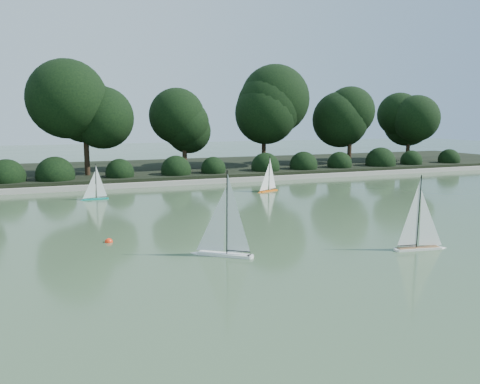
{
  "coord_description": "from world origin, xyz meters",
  "views": [
    {
      "loc": [
        -3.97,
        -8.02,
        2.47
      ],
      "look_at": [
        0.08,
        2.47,
        0.7
      ],
      "focal_mm": 35.0,
      "sensor_mm": 36.0,
      "label": 1
    }
  ],
  "objects_px": {
    "sailboat_white_b": "(423,237)",
    "sailboat_white_a": "(219,242)",
    "sailboat_orange": "(267,186)",
    "sailboat_teal": "(93,194)",
    "race_buoy": "(109,242)"
  },
  "relations": [
    {
      "from": "sailboat_white_b",
      "to": "race_buoy",
      "type": "height_order",
      "value": "sailboat_white_b"
    },
    {
      "from": "sailboat_teal",
      "to": "race_buoy",
      "type": "distance_m",
      "value": 5.34
    },
    {
      "from": "sailboat_white_a",
      "to": "sailboat_white_b",
      "type": "relative_size",
      "value": 1.09
    },
    {
      "from": "sailboat_white_b",
      "to": "sailboat_orange",
      "type": "relative_size",
      "value": 1.19
    },
    {
      "from": "sailboat_white_a",
      "to": "sailboat_white_b",
      "type": "bearing_deg",
      "value": -15.26
    },
    {
      "from": "sailboat_white_b",
      "to": "sailboat_teal",
      "type": "xyz_separation_m",
      "value": [
        -5.47,
        8.04,
        -0.05
      ]
    },
    {
      "from": "sailboat_white_b",
      "to": "sailboat_white_a",
      "type": "bearing_deg",
      "value": 164.74
    },
    {
      "from": "sailboat_orange",
      "to": "race_buoy",
      "type": "height_order",
      "value": "sailboat_orange"
    },
    {
      "from": "sailboat_white_a",
      "to": "race_buoy",
      "type": "bearing_deg",
      "value": 136.73
    },
    {
      "from": "sailboat_white_b",
      "to": "sailboat_teal",
      "type": "relative_size",
      "value": 1.3
    },
    {
      "from": "sailboat_orange",
      "to": "sailboat_teal",
      "type": "xyz_separation_m",
      "value": [
        -5.64,
        0.48,
        -0.02
      ]
    },
    {
      "from": "sailboat_white_a",
      "to": "race_buoy",
      "type": "xyz_separation_m",
      "value": [
        -1.79,
        1.69,
        -0.26
      ]
    },
    {
      "from": "sailboat_orange",
      "to": "race_buoy",
      "type": "bearing_deg",
      "value": -139.59
    },
    {
      "from": "sailboat_white_a",
      "to": "sailboat_white_b",
      "type": "height_order",
      "value": "sailboat_white_a"
    },
    {
      "from": "sailboat_white_a",
      "to": "sailboat_white_b",
      "type": "xyz_separation_m",
      "value": [
        3.74,
        -1.02,
        -0.03
      ]
    }
  ]
}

